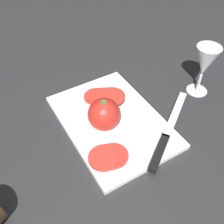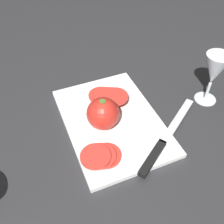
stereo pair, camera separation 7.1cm
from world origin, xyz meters
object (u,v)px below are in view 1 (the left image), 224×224
(tomato_slice_stack_far, at_px, (109,157))
(knife, at_px, (163,143))
(tomato_slice_stack_near, at_px, (104,96))
(whole_tomato, at_px, (105,115))
(wine_glass, at_px, (205,63))

(tomato_slice_stack_far, bearing_deg, knife, 76.92)
(knife, xyz_separation_m, tomato_slice_stack_far, (-0.03, -0.14, 0.00))
(knife, xyz_separation_m, tomato_slice_stack_near, (-0.22, -0.05, 0.01))
(whole_tomato, bearing_deg, knife, 36.57)
(whole_tomato, bearing_deg, tomato_slice_stack_near, 151.75)
(tomato_slice_stack_near, height_order, tomato_slice_stack_far, tomato_slice_stack_near)
(whole_tomato, distance_m, knife, 0.17)
(wine_glass, relative_size, knife, 0.60)
(wine_glass, bearing_deg, tomato_slice_stack_far, -76.74)
(wine_glass, bearing_deg, whole_tomato, -91.42)
(whole_tomato, distance_m, tomato_slice_stack_near, 0.11)
(tomato_slice_stack_near, xyz_separation_m, tomato_slice_stack_far, (0.19, -0.09, -0.01))
(wine_glass, distance_m, tomato_slice_stack_near, 0.31)
(wine_glass, bearing_deg, knife, -62.69)
(knife, bearing_deg, wine_glass, -7.28)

